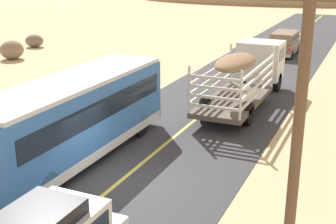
# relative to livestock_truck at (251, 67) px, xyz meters

# --- Properties ---
(ground_plane) EXTENTS (240.00, 240.00, 0.00)m
(ground_plane) POSITION_rel_livestock_truck_xyz_m (-1.44, -12.34, -1.79)
(ground_plane) COLOR #CCB284
(road_surface) EXTENTS (8.00, 120.00, 0.02)m
(road_surface) POSITION_rel_livestock_truck_xyz_m (-1.44, -12.34, -1.78)
(road_surface) COLOR #38383D
(road_surface) RESTS_ON ground
(road_centre_line) EXTENTS (0.16, 117.60, 0.00)m
(road_centre_line) POSITION_rel_livestock_truck_xyz_m (-1.44, -12.34, -1.77)
(road_centre_line) COLOR #D8CC4C
(road_centre_line) RESTS_ON road_surface
(livestock_truck) EXTENTS (2.53, 9.70, 3.02)m
(livestock_truck) POSITION_rel_livestock_truck_xyz_m (0.00, 0.00, 0.00)
(livestock_truck) COLOR silver
(livestock_truck) RESTS_ON road_surface
(bus) EXTENTS (2.54, 10.00, 3.21)m
(bus) POSITION_rel_livestock_truck_xyz_m (-3.97, -11.15, -0.04)
(bus) COLOR #3872C6
(bus) RESTS_ON road_surface
(car_far) EXTENTS (1.90, 4.62, 1.93)m
(car_far) POSITION_rel_livestock_truck_xyz_m (-0.72, 13.68, -0.70)
(car_far) COLOR #8C7259
(car_far) RESTS_ON road_surface
(power_pole_near) EXTENTS (2.20, 0.24, 7.35)m
(power_pole_near) POSITION_rel_livestock_truck_xyz_m (4.94, -15.77, 2.17)
(power_pole_near) COLOR brown
(power_pole_near) RESTS_ON ground
(boulder_near_shoulder) EXTENTS (1.82, 1.90, 1.48)m
(boulder_near_shoulder) POSITION_rel_livestock_truck_xyz_m (-20.21, 3.18, -1.05)
(boulder_near_shoulder) COLOR #84705B
(boulder_near_shoulder) RESTS_ON ground
(boulder_mid_field) EXTENTS (1.67, 1.49, 1.13)m
(boulder_mid_field) POSITION_rel_livestock_truck_xyz_m (-22.25, 8.33, -1.22)
(boulder_mid_field) COLOR #756656
(boulder_mid_field) RESTS_ON ground
(distant_hill) EXTENTS (44.69, 16.23, 10.89)m
(distant_hill) POSITION_rel_livestock_truck_xyz_m (-17.43, 64.68, -1.79)
(distant_hill) COLOR #997C5A
(distant_hill) RESTS_ON ground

